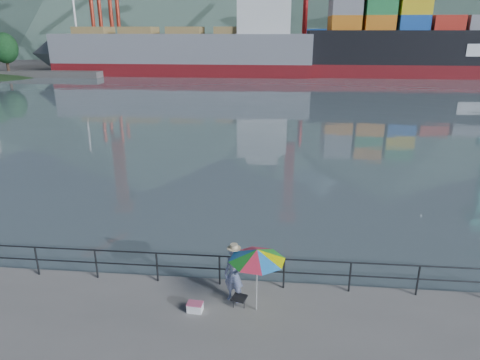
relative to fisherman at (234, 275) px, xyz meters
name	(u,v)px	position (x,y,z in m)	size (l,w,h in m)	color
harbor_water	(274,56)	(-1.54, 129.08, -0.85)	(500.00, 280.00, 0.00)	#516268
far_dock	(314,65)	(8.46, 92.08, -0.85)	(200.00, 40.00, 0.40)	#514F4C
guardrail	(188,268)	(-1.54, 0.78, -0.33)	(22.00, 0.06, 1.03)	#2D3033
container_stacks	(424,51)	(32.62, 92.62, 2.32)	(58.00, 5.40, 7.80)	red
fisherman	(234,275)	(0.00, 0.00, 0.00)	(0.62, 0.41, 1.70)	#2F428B
beach_umbrella	(257,255)	(0.68, -0.43, 0.93)	(1.92, 1.92, 1.95)	white
folding_stool	(239,301)	(0.17, -0.23, -0.71)	(0.49, 0.49, 0.26)	black
cooler_bag	(195,308)	(-1.05, -0.66, -0.73)	(0.42, 0.28, 0.25)	white
fishing_rod	(236,277)	(-0.07, 1.25, -0.85)	(0.02, 0.02, 1.85)	black
bulk_carrier	(193,50)	(-15.06, 68.68, 3.36)	(46.40, 8.03, 14.50)	maroon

